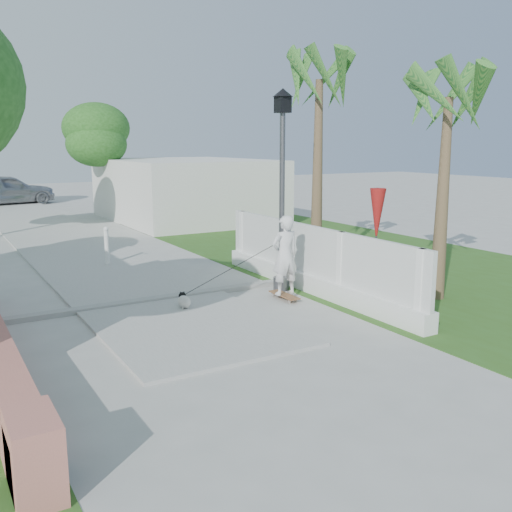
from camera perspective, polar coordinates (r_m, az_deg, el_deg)
ground at (r=7.24m, az=7.06°, el=-15.87°), size 90.00×90.00×0.00m
path_strip at (r=25.60m, az=-21.25°, el=3.14°), size 3.20×36.00×0.06m
curb at (r=12.21m, az=-10.32°, el=-4.34°), size 6.50×0.25×0.10m
grass_right at (r=17.39m, az=9.42°, el=0.18°), size 8.00×20.00×0.01m
lattice_fence at (r=12.79m, az=5.64°, el=-1.22°), size 0.35×7.00×1.50m
building_right at (r=25.22m, az=-7.06°, el=6.61°), size 6.00×8.00×2.60m
street_lamp at (r=12.65m, az=2.62°, el=7.30°), size 0.44×0.44×4.44m
bollard at (r=15.88m, az=-14.71°, el=1.04°), size 0.14×0.14×1.09m
patio_umbrella at (r=13.09m, az=12.02°, el=3.95°), size 0.36×0.36×2.30m
tree_path_right at (r=26.08m, az=-14.68°, el=11.31°), size 3.00×3.00×4.79m
palm_far at (r=14.46m, az=6.33°, el=15.90°), size 1.80×1.80×5.30m
palm_near at (r=12.53m, az=18.66°, el=13.70°), size 1.80×1.80×4.70m
skateboarder at (r=11.82m, az=-0.80°, el=-0.92°), size 2.49×0.95×1.81m
dog at (r=11.52m, az=-7.22°, el=-4.46°), size 0.30×0.51×0.35m
parked_car at (r=33.73m, az=-23.68°, el=6.10°), size 5.13×2.77×1.66m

